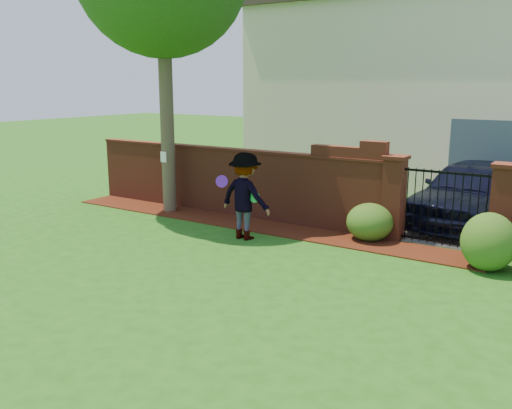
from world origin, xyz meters
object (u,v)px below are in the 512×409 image
Objects in this scene: car at (466,194)px; frisbee_purple at (222,181)px; frisbee_green at (254,197)px; man at (244,196)px.

car is 5.97m from frisbee_purple.
car is 5.27m from frisbee_green.
man is 0.27m from frisbee_green.
man reaches higher than frisbee_purple.
man is 0.60m from frisbee_purple.
frisbee_purple is at bearing 48.60° from man.
car is at bearing 45.10° from frisbee_purple.
man is at bearing 44.95° from frisbee_purple.
frisbee_green is at bearing -174.68° from man.
car is 2.43× the size of man.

